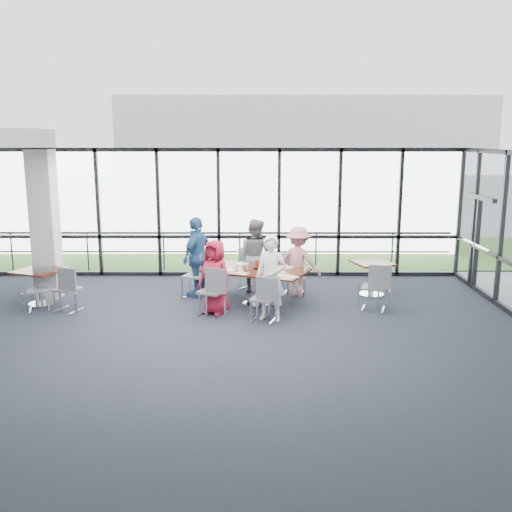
{
  "coord_description": "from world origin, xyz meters",
  "views": [
    {
      "loc": [
        0.97,
        -9.09,
        3.44
      ],
      "look_at": [
        0.94,
        2.14,
        1.1
      ],
      "focal_mm": 40.0,
      "sensor_mm": 36.0,
      "label": 1
    }
  ],
  "objects_px": {
    "chair_main_fl": "(251,270)",
    "chair_main_fr": "(294,275)",
    "side_table_right": "(372,268)",
    "diner_end": "(197,257)",
    "chair_spare_r": "(374,287)",
    "diner_near_left": "(215,277)",
    "chair_spare_lb": "(38,290)",
    "chair_main_end": "(195,276)",
    "diner_far_left": "(255,256)",
    "structural_column": "(45,225)",
    "chair_main_nr": "(263,299)",
    "chair_main_nl": "(212,291)",
    "chair_spare_la": "(67,289)",
    "main_table": "(256,275)",
    "diner_near_right": "(271,278)",
    "side_table_left": "(40,275)"
  },
  "relations": [
    {
      "from": "diner_end",
      "to": "chair_main_fr",
      "type": "bearing_deg",
      "value": 120.38
    },
    {
      "from": "chair_spare_la",
      "to": "chair_spare_r",
      "type": "xyz_separation_m",
      "value": [
        6.18,
        0.1,
        0.02
      ]
    },
    {
      "from": "side_table_left",
      "to": "chair_main_fr",
      "type": "distance_m",
      "value": 5.4
    },
    {
      "from": "structural_column",
      "to": "chair_main_fr",
      "type": "height_order",
      "value": "structural_column"
    },
    {
      "from": "chair_main_nl",
      "to": "chair_main_nr",
      "type": "relative_size",
      "value": 1.1
    },
    {
      "from": "structural_column",
      "to": "diner_far_left",
      "type": "xyz_separation_m",
      "value": [
        4.51,
        0.45,
        -0.77
      ]
    },
    {
      "from": "structural_column",
      "to": "side_table_right",
      "type": "bearing_deg",
      "value": 1.46
    },
    {
      "from": "diner_near_left",
      "to": "chair_main_fl",
      "type": "relative_size",
      "value": 1.63
    },
    {
      "from": "chair_main_nl",
      "to": "chair_main_end",
      "type": "height_order",
      "value": "chair_main_nl"
    },
    {
      "from": "diner_end",
      "to": "chair_spare_r",
      "type": "distance_m",
      "value": 3.84
    },
    {
      "from": "diner_far_left",
      "to": "chair_main_nr",
      "type": "height_order",
      "value": "diner_far_left"
    },
    {
      "from": "chair_main_fl",
      "to": "chair_main_fr",
      "type": "bearing_deg",
      "value": -167.8
    },
    {
      "from": "diner_near_right",
      "to": "chair_main_nl",
      "type": "distance_m",
      "value": 1.23
    },
    {
      "from": "chair_main_nl",
      "to": "chair_spare_la",
      "type": "distance_m",
      "value": 2.94
    },
    {
      "from": "main_table",
      "to": "diner_end",
      "type": "distance_m",
      "value": 1.46
    },
    {
      "from": "chair_main_nl",
      "to": "chair_main_fr",
      "type": "xyz_separation_m",
      "value": [
        1.7,
        1.55,
        -0.05
      ]
    },
    {
      "from": "side_table_right",
      "to": "diner_end",
      "type": "height_order",
      "value": "diner_end"
    },
    {
      "from": "diner_end",
      "to": "chair_spare_lb",
      "type": "distance_m",
      "value": 3.33
    },
    {
      "from": "chair_spare_lb",
      "to": "diner_far_left",
      "type": "bearing_deg",
      "value": -179.83
    },
    {
      "from": "chair_main_nl",
      "to": "main_table",
      "type": "bearing_deg",
      "value": 65.86
    },
    {
      "from": "chair_main_end",
      "to": "side_table_left",
      "type": "bearing_deg",
      "value": -58.7
    },
    {
      "from": "side_table_right",
      "to": "diner_near_left",
      "type": "distance_m",
      "value": 3.64
    },
    {
      "from": "side_table_right",
      "to": "chair_main_nl",
      "type": "bearing_deg",
      "value": -156.46
    },
    {
      "from": "diner_near_right",
      "to": "diner_far_left",
      "type": "bearing_deg",
      "value": 119.25
    },
    {
      "from": "chair_main_nl",
      "to": "chair_spare_lb",
      "type": "distance_m",
      "value": 3.55
    },
    {
      "from": "chair_main_end",
      "to": "structural_column",
      "type": "bearing_deg",
      "value": -69.11
    },
    {
      "from": "main_table",
      "to": "chair_spare_lb",
      "type": "height_order",
      "value": "chair_spare_lb"
    },
    {
      "from": "side_table_right",
      "to": "diner_end",
      "type": "relative_size",
      "value": 0.55
    },
    {
      "from": "side_table_right",
      "to": "chair_main_fl",
      "type": "xyz_separation_m",
      "value": [
        -2.68,
        0.46,
        -0.16
      ]
    },
    {
      "from": "side_table_right",
      "to": "diner_far_left",
      "type": "xyz_separation_m",
      "value": [
        -2.59,
        0.27,
        0.22
      ]
    },
    {
      "from": "chair_main_fl",
      "to": "chair_spare_r",
      "type": "bearing_deg",
      "value": -177.58
    },
    {
      "from": "side_table_left",
      "to": "diner_end",
      "type": "height_order",
      "value": "diner_end"
    },
    {
      "from": "chair_main_fr",
      "to": "chair_spare_r",
      "type": "xyz_separation_m",
      "value": [
        1.55,
        -1.19,
        0.04
      ]
    },
    {
      "from": "structural_column",
      "to": "diner_end",
      "type": "xyz_separation_m",
      "value": [
        3.25,
        0.1,
        -0.72
      ]
    },
    {
      "from": "main_table",
      "to": "diner_near_left",
      "type": "bearing_deg",
      "value": -117.78
    },
    {
      "from": "chair_main_nr",
      "to": "diner_far_left",
      "type": "bearing_deg",
      "value": 112.59
    },
    {
      "from": "diner_near_left",
      "to": "chair_spare_lb",
      "type": "relative_size",
      "value": 1.76
    },
    {
      "from": "side_table_left",
      "to": "diner_near_left",
      "type": "height_order",
      "value": "diner_near_left"
    },
    {
      "from": "diner_near_right",
      "to": "chair_spare_la",
      "type": "bearing_deg",
      "value": -166.86
    },
    {
      "from": "chair_main_nr",
      "to": "chair_main_fl",
      "type": "height_order",
      "value": "chair_main_fl"
    },
    {
      "from": "main_table",
      "to": "chair_main_fr",
      "type": "bearing_deg",
      "value": 67.85
    },
    {
      "from": "main_table",
      "to": "diner_far_left",
      "type": "xyz_separation_m",
      "value": [
        -0.02,
        1.01,
        0.2
      ]
    },
    {
      "from": "chair_main_end",
      "to": "diner_far_left",
      "type": "bearing_deg",
      "value": 127.77
    },
    {
      "from": "chair_main_fl",
      "to": "main_table",
      "type": "bearing_deg",
      "value": 130.26
    },
    {
      "from": "side_table_right",
      "to": "chair_main_fr",
      "type": "xyz_separation_m",
      "value": [
        -1.73,
        0.06,
        -0.18
      ]
    },
    {
      "from": "main_table",
      "to": "chair_main_fl",
      "type": "bearing_deg",
      "value": 119.56
    },
    {
      "from": "diner_end",
      "to": "chair_main_nl",
      "type": "xyz_separation_m",
      "value": [
        0.42,
        -1.41,
        -0.4
      ]
    },
    {
      "from": "side_table_right",
      "to": "chair_spare_la",
      "type": "xyz_separation_m",
      "value": [
        -6.36,
        -1.24,
        -0.16
      ]
    },
    {
      "from": "diner_end",
      "to": "main_table",
      "type": "bearing_deg",
      "value": 89.56
    },
    {
      "from": "diner_near_right",
      "to": "chair_main_end",
      "type": "relative_size",
      "value": 1.77
    }
  ]
}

